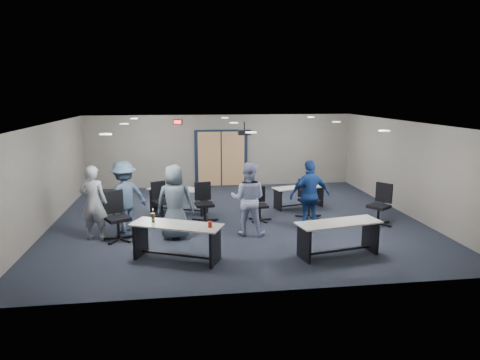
{
  "coord_description": "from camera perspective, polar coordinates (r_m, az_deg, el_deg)",
  "views": [
    {
      "loc": [
        -1.46,
        -11.48,
        3.49
      ],
      "look_at": [
        0.06,
        -0.3,
        1.19
      ],
      "focal_mm": 32.0,
      "sensor_mm": 36.0,
      "label": 1
    }
  ],
  "objects": [
    {
      "name": "chair_loose_left",
      "position": [
        10.67,
        -16.0,
        -4.72
      ],
      "size": [
        1.01,
        1.01,
        1.18
      ],
      "primitive_type": null,
      "rotation": [
        0.0,
        0.0,
        0.51
      ],
      "color": "black",
      "rests_on": "floor"
    },
    {
      "name": "chair_back_b",
      "position": [
        11.76,
        -4.77,
        -3.06
      ],
      "size": [
        0.76,
        0.76,
        1.08
      ],
      "primitive_type": null,
      "rotation": [
        0.0,
        0.0,
        0.13
      ],
      "color": "black",
      "rests_on": "floor"
    },
    {
      "name": "back_wall",
      "position": [
        16.19,
        -2.54,
        3.91
      ],
      "size": [
        10.0,
        0.04,
        2.7
      ],
      "primitive_type": "cube",
      "color": "slate",
      "rests_on": "floor"
    },
    {
      "name": "exit_sign",
      "position": [
        15.96,
        -8.34,
        7.66
      ],
      "size": [
        0.32,
        0.07,
        0.18
      ],
      "color": "black",
      "rests_on": "back_wall"
    },
    {
      "name": "table_front_left",
      "position": [
        9.2,
        -8.45,
        -7.28
      ],
      "size": [
        2.03,
        1.38,
        1.08
      ],
      "rotation": [
        0.0,
        0.0,
        -0.42
      ],
      "color": "#A7A49E",
      "rests_on": "floor"
    },
    {
      "name": "table_back_left",
      "position": [
        12.79,
        -8.14,
        -2.14
      ],
      "size": [
        1.88,
        1.25,
        0.72
      ],
      "rotation": [
        0.0,
        0.0,
        -0.4
      ],
      "color": "#A7A49E",
      "rests_on": "floor"
    },
    {
      "name": "chair_back_d",
      "position": [
        12.23,
        9.23,
        -2.52
      ],
      "size": [
        0.84,
        0.84,
        1.11
      ],
      "primitive_type": null,
      "rotation": [
        0.0,
        0.0,
        0.24
      ],
      "color": "black",
      "rests_on": "floor"
    },
    {
      "name": "front_wall",
      "position": [
        7.44,
        3.91,
        -5.22
      ],
      "size": [
        10.0,
        0.04,
        2.7
      ],
      "primitive_type": "cube",
      "color": "slate",
      "rests_on": "floor"
    },
    {
      "name": "chair_back_a",
      "position": [
        12.26,
        -10.37,
        -2.7
      ],
      "size": [
        0.88,
        0.88,
        1.03
      ],
      "primitive_type": null,
      "rotation": [
        0.0,
        0.0,
        0.49
      ],
      "color": "black",
      "rests_on": "floor"
    },
    {
      "name": "double_door",
      "position": [
        16.19,
        -2.52,
        2.84
      ],
      "size": [
        2.0,
        0.07,
        2.2
      ],
      "color": "black",
      "rests_on": "back_wall"
    },
    {
      "name": "person_lightblue",
      "position": [
        10.6,
        1.1,
        -2.55
      ],
      "size": [
        1.06,
        0.93,
        1.83
      ],
      "primitive_type": "imported",
      "rotation": [
        0.0,
        0.0,
        2.84
      ],
      "color": "#A2AED7",
      "rests_on": "floor"
    },
    {
      "name": "ceiling_can_lights",
      "position": [
        11.85,
        -0.68,
        7.55
      ],
      "size": [
        6.24,
        5.74,
        0.02
      ],
      "primitive_type": null,
      "color": "white",
      "rests_on": "ceiling"
    },
    {
      "name": "right_wall",
      "position": [
        13.35,
        21.31,
        1.5
      ],
      "size": [
        0.04,
        9.0,
        2.7
      ],
      "primitive_type": "cube",
      "color": "slate",
      "rests_on": "floor"
    },
    {
      "name": "table_front_right",
      "position": [
        9.59,
        12.99,
        -6.85
      ],
      "size": [
        1.94,
        0.96,
        0.75
      ],
      "rotation": [
        0.0,
        0.0,
        0.19
      ],
      "color": "#A7A49E",
      "rests_on": "floor"
    },
    {
      "name": "chair_loose_right",
      "position": [
        12.03,
        18.03,
        -3.15
      ],
      "size": [
        0.98,
        0.98,
        1.12
      ],
      "primitive_type": null,
      "rotation": [
        0.0,
        0.0,
        -0.95
      ],
      "color": "black",
      "rests_on": "floor"
    },
    {
      "name": "person_gray",
      "position": [
        10.81,
        -18.95,
        -2.9
      ],
      "size": [
        0.75,
        0.58,
        1.83
      ],
      "primitive_type": "imported",
      "rotation": [
        0.0,
        0.0,
        2.91
      ],
      "color": "#9499A1",
      "rests_on": "floor"
    },
    {
      "name": "ceiling_projector",
      "position": [
        12.15,
        0.59,
        6.4
      ],
      "size": [
        0.35,
        0.32,
        0.37
      ],
      "color": "black",
      "rests_on": "ceiling"
    },
    {
      "name": "floor",
      "position": [
        12.09,
        -0.5,
        -5.26
      ],
      "size": [
        10.0,
        10.0,
        0.0
      ],
      "primitive_type": "plane",
      "color": "black",
      "rests_on": "ground"
    },
    {
      "name": "person_navy",
      "position": [
        11.1,
        9.3,
        -2.05
      ],
      "size": [
        1.11,
        0.56,
        1.83
      ],
      "primitive_type": "imported",
      "rotation": [
        0.0,
        0.0,
        3.25
      ],
      "color": "navy",
      "rests_on": "floor"
    },
    {
      "name": "ceiling",
      "position": [
        11.6,
        -0.52,
        7.61
      ],
      "size": [
        10.0,
        9.0,
        0.04
      ],
      "primitive_type": "cube",
      "color": "silver",
      "rests_on": "back_wall"
    },
    {
      "name": "left_wall",
      "position": [
        12.2,
        -24.5,
        0.37
      ],
      "size": [
        0.04,
        9.0,
        2.7
      ],
      "primitive_type": "cube",
      "color": "slate",
      "rests_on": "floor"
    },
    {
      "name": "chair_back_c",
      "position": [
        11.85,
        2.68,
        -3.27
      ],
      "size": [
        0.63,
        0.63,
        0.94
      ],
      "primitive_type": null,
      "rotation": [
        0.0,
        0.0,
        0.08
      ],
      "color": "black",
      "rests_on": "floor"
    },
    {
      "name": "table_back_right",
      "position": [
        13.32,
        7.84,
        -1.79
      ],
      "size": [
        1.7,
        0.91,
        0.66
      ],
      "rotation": [
        0.0,
        0.0,
        0.24
      ],
      "color": "#A7A49E",
      "rests_on": "floor"
    },
    {
      "name": "person_back",
      "position": [
        11.21,
        -15.16,
        -2.18
      ],
      "size": [
        1.36,
        1.21,
        1.83
      ],
      "primitive_type": "imported",
      "rotation": [
        0.0,
        0.0,
        3.71
      ],
      "color": "#425B77",
      "rests_on": "floor"
    },
    {
      "name": "person_plaid",
      "position": [
        10.45,
        -8.66,
        -2.88
      ],
      "size": [
        0.94,
        0.65,
        1.83
      ],
      "primitive_type": "imported",
      "rotation": [
        0.0,
        0.0,
        3.06
      ],
      "color": "#4E5E6B",
      "rests_on": "floor"
    }
  ]
}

